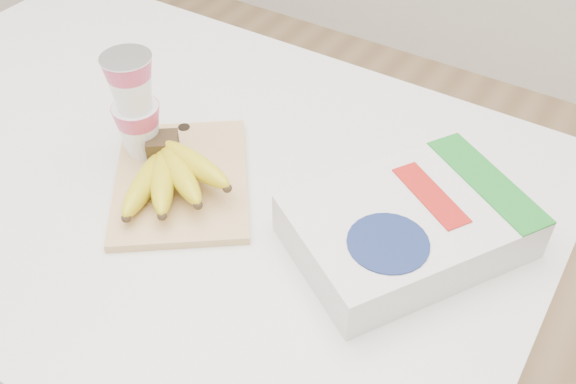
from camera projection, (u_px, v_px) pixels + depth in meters
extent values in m
cube|color=white|center=(191.00, 324.00, 1.36)|extent=(1.24, 0.82, 0.93)
cube|color=#D9B377|center=(182.00, 180.00, 0.99)|extent=(0.33, 0.34, 0.01)
cube|color=#382816|center=(163.00, 146.00, 1.00)|extent=(0.06, 0.06, 0.03)
ellipsoid|color=gold|center=(145.00, 183.00, 0.95)|extent=(0.09, 0.16, 0.05)
sphere|color=#382816|center=(126.00, 218.00, 0.90)|extent=(0.01, 0.01, 0.01)
ellipsoid|color=gold|center=(162.00, 180.00, 0.94)|extent=(0.13, 0.15, 0.05)
sphere|color=#382816|center=(162.00, 216.00, 0.89)|extent=(0.01, 0.01, 0.01)
ellipsoid|color=gold|center=(180.00, 173.00, 0.95)|extent=(0.16, 0.11, 0.05)
sphere|color=#382816|center=(198.00, 205.00, 0.90)|extent=(0.01, 0.01, 0.01)
ellipsoid|color=gold|center=(194.00, 164.00, 0.95)|extent=(0.17, 0.07, 0.05)
sphere|color=#382816|center=(227.00, 188.00, 0.91)|extent=(0.01, 0.01, 0.01)
cylinder|color=silver|center=(125.00, 58.00, 0.91)|extent=(0.08, 0.08, 0.00)
cube|color=silver|center=(408.00, 226.00, 0.88)|extent=(0.34, 0.38, 0.07)
cube|color=#1B7C26|center=(487.00, 181.00, 0.90)|extent=(0.21, 0.16, 0.00)
cylinder|color=navy|center=(388.00, 243.00, 0.81)|extent=(0.15, 0.15, 0.00)
cube|color=#B21A14|center=(430.00, 195.00, 0.88)|extent=(0.13, 0.10, 0.00)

